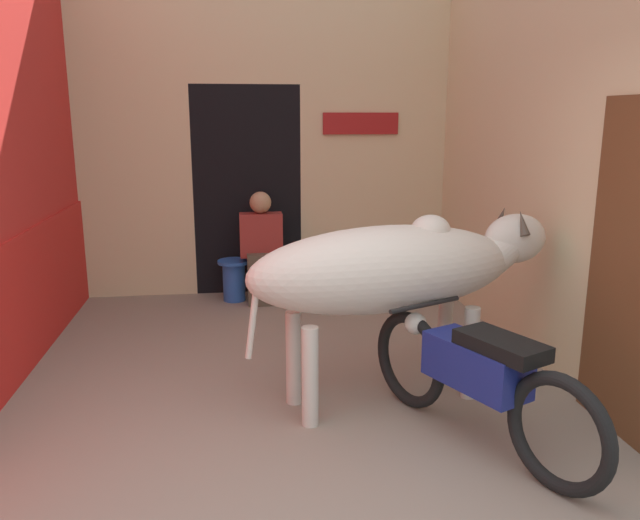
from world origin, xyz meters
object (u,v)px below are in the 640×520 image
Objects in this scene: cow at (398,269)px; shopkeeper_seated at (261,245)px; motorcycle_near at (475,375)px; plastic_stool at (234,279)px.

shopkeeper_seated is at bearing 108.22° from cow.
motorcycle_near reaches higher than plastic_stool.
motorcycle_near is 3.88× the size of plastic_stool.
motorcycle_near is at bearing -66.22° from plastic_stool.
cow reaches higher than motorcycle_near.
cow is 5.13× the size of plastic_stool.
cow is 0.91m from motorcycle_near.
shopkeeper_seated is 0.51m from plastic_stool.
motorcycle_near is at bearing -64.77° from cow.
cow is 1.93× the size of shopkeeper_seated.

